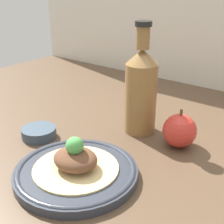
% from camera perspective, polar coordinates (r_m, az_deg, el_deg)
% --- Properties ---
extents(ground_plane, '(1.80, 1.10, 0.04)m').
position_cam_1_polar(ground_plane, '(0.73, 6.71, -8.96)').
color(ground_plane, brown).
extents(plate, '(0.25, 0.25, 0.02)m').
position_cam_1_polar(plate, '(0.64, -6.58, -10.81)').
color(plate, '#2D333D').
rests_on(plate, ground_plane).
extents(plated_food, '(0.17, 0.17, 0.07)m').
position_cam_1_polar(plated_food, '(0.62, -6.70, -8.75)').
color(plated_food, '#D6BC7F').
rests_on(plated_food, plate).
extents(cider_bottle, '(0.08, 0.08, 0.28)m').
position_cam_1_polar(cider_bottle, '(0.78, 5.32, 4.17)').
color(cider_bottle, olive).
rests_on(cider_bottle, ground_plane).
extents(apple, '(0.08, 0.08, 0.09)m').
position_cam_1_polar(apple, '(0.75, 12.25, -3.36)').
color(apple, red).
rests_on(apple, ground_plane).
extents(dipping_bowl, '(0.09, 0.09, 0.03)m').
position_cam_1_polar(dipping_bowl, '(0.80, -13.20, -3.70)').
color(dipping_bowl, '#384756').
rests_on(dipping_bowl, ground_plane).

